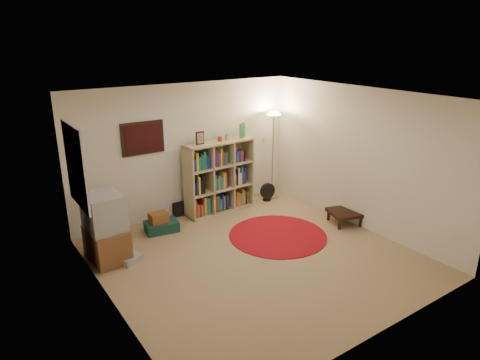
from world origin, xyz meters
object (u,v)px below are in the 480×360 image
at_px(suitcase, 162,226).
at_px(side_table, 345,213).
at_px(floor_fan, 267,192).
at_px(bookshelf, 218,178).
at_px(floor_lamp, 273,127).
at_px(tv_stand, 106,229).

height_order(suitcase, side_table, side_table).
bearing_deg(floor_fan, bookshelf, 178.44).
relative_size(bookshelf, suitcase, 2.72).
distance_m(bookshelf, suitcase, 1.48).
height_order(floor_fan, side_table, floor_fan).
distance_m(floor_lamp, suitcase, 3.05).
relative_size(tv_stand, suitcase, 1.75).
height_order(bookshelf, side_table, bookshelf).
height_order(floor_fan, suitcase, floor_fan).
relative_size(floor_fan, side_table, 0.57).
bearing_deg(suitcase, side_table, -19.53).
bearing_deg(floor_lamp, side_table, -81.90).
bearing_deg(side_table, bookshelf, 131.07).
bearing_deg(tv_stand, floor_fan, 6.04).
bearing_deg(side_table, tv_stand, 164.20).
bearing_deg(tv_stand, bookshelf, 12.67).
height_order(bookshelf, floor_fan, bookshelf).
bearing_deg(bookshelf, floor_fan, -8.19).
distance_m(suitcase, side_table, 3.34).
xyz_separation_m(floor_lamp, floor_fan, (-0.21, -0.11, -1.35)).
distance_m(tv_stand, side_table, 4.21).
bearing_deg(floor_fan, side_table, -70.57).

